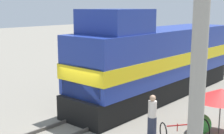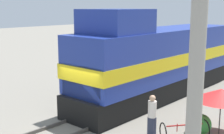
# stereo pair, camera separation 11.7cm
# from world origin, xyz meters

# --- Properties ---
(ground_plane) EXTENTS (120.00, 120.00, 0.00)m
(ground_plane) POSITION_xyz_m (0.00, 0.00, 0.00)
(ground_plane) COLOR slate
(rail_near) EXTENTS (0.08, 39.56, 0.15)m
(rail_near) POSITION_xyz_m (-0.72, 0.00, 0.07)
(rail_near) COLOR #4C4742
(rail_near) RESTS_ON ground_plane
(rail_far) EXTENTS (0.08, 39.56, 0.15)m
(rail_far) POSITION_xyz_m (0.72, 0.00, 0.07)
(rail_far) COLOR #4C4742
(rail_far) RESTS_ON ground_plane
(locomotive) EXTENTS (2.92, 13.04, 5.07)m
(locomotive) POSITION_xyz_m (0.00, 5.50, 2.14)
(locomotive) COLOR black
(locomotive) RESTS_ON ground_plane
(vendor_umbrella) EXTENTS (2.19, 2.19, 1.93)m
(vendor_umbrella) POSITION_xyz_m (4.99, 2.77, 1.68)
(vendor_umbrella) COLOR #4C4C4C
(vendor_umbrella) RESTS_ON ground_plane
(shrub_cluster) EXTENTS (0.85, 0.85, 0.85)m
(shrub_cluster) POSITION_xyz_m (4.43, 2.26, 0.42)
(shrub_cluster) COLOR #388C38
(shrub_cluster) RESTS_ON ground_plane
(person_bystander) EXTENTS (0.34, 0.34, 1.75)m
(person_bystander) POSITION_xyz_m (3.09, 0.66, 0.95)
(person_bystander) COLOR #2D3347
(person_bystander) RESTS_ON ground_plane
(bicycle) EXTENTS (1.71, 1.91, 0.76)m
(bicycle) POSITION_xyz_m (4.19, 1.32, 0.39)
(bicycle) COLOR black
(bicycle) RESTS_ON ground_plane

